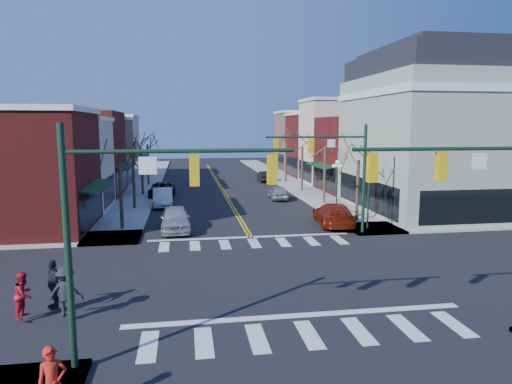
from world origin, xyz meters
name	(u,v)px	position (x,y,z in m)	size (l,w,h in m)	color
ground	(274,276)	(0.00, 0.00, 0.00)	(160.00, 160.00, 0.00)	black
sidewalk_left	(132,207)	(-8.75, 20.00, 0.07)	(3.50, 70.00, 0.15)	#9E9B93
sidewalk_right	(324,202)	(8.75, 20.00, 0.07)	(3.50, 70.00, 0.15)	#9E9B93
bldg_left_brick_a	(11,173)	(-15.50, 11.75, 4.00)	(10.00, 8.50, 8.00)	maroon
bldg_left_stucco_a	(46,166)	(-15.50, 19.50, 3.75)	(10.00, 7.00, 7.50)	beige
bldg_left_brick_b	(69,154)	(-15.50, 27.50, 4.25)	(10.00, 9.00, 8.50)	maroon
bldg_left_tan	(87,153)	(-15.50, 35.75, 3.90)	(10.00, 7.50, 7.80)	#A07258
bldg_left_stucco_b	(98,148)	(-15.50, 43.50, 4.10)	(10.00, 8.00, 8.20)	beige
bldg_right_brick_a	(370,155)	(15.50, 25.75, 4.00)	(10.00, 8.50, 8.00)	maroon
bldg_right_stucco	(345,143)	(15.50, 33.50, 5.00)	(10.00, 7.00, 10.00)	beige
bldg_right_brick_b	(326,146)	(15.50, 41.00, 4.25)	(10.00, 8.00, 8.50)	maroon
bldg_right_tan	(311,142)	(15.50, 49.00, 4.50)	(10.00, 8.00, 9.00)	#A07258
victorian_corner	(437,131)	(16.50, 14.50, 6.66)	(12.25, 14.25, 13.30)	#9AA58E
traffic_mast_near_left	(134,211)	(-5.55, -7.40, 4.71)	(6.60, 0.28, 7.20)	#14331E
traffic_mast_near_right	(489,201)	(5.55, -7.40, 4.71)	(6.60, 0.28, 7.20)	#14331E
traffic_mast_far_right	(337,164)	(5.55, 7.40, 4.71)	(6.60, 0.28, 7.20)	#14331E
lamppost_corner	(369,187)	(8.20, 8.50, 2.96)	(0.36, 0.36, 4.33)	#14331E
lamppost_midblock	(337,177)	(8.20, 15.00, 2.96)	(0.36, 0.36, 4.33)	#14331E
tree_left_a	(121,196)	(-8.40, 11.00, 2.38)	(0.24, 0.24, 4.76)	#382B21
tree_left_b	(134,180)	(-8.40, 19.00, 2.52)	(0.24, 0.24, 5.04)	#382B21
tree_left_c	(142,173)	(-8.40, 27.00, 2.27)	(0.24, 0.24, 4.55)	#382B21
tree_left_d	(148,165)	(-8.40, 35.00, 2.45)	(0.24, 0.24, 4.90)	#382B21
tree_right_a	(357,192)	(8.40, 11.00, 2.31)	(0.24, 0.24, 4.62)	#382B21
tree_right_b	(325,176)	(8.40, 19.00, 2.59)	(0.24, 0.24, 5.18)	#382B21
tree_right_c	(302,170)	(8.40, 27.00, 2.42)	(0.24, 0.24, 4.83)	#382B21
tree_right_d	(286,163)	(8.40, 35.00, 2.48)	(0.24, 0.24, 4.97)	#382B21
car_left_near	(175,219)	(-4.80, 10.37, 0.84)	(1.98, 4.92, 1.67)	silver
car_left_mid	(163,197)	(-6.10, 20.29, 0.79)	(1.67, 4.78, 1.57)	silver
car_left_far	(162,190)	(-6.40, 25.75, 0.73)	(2.41, 5.23, 1.45)	black
car_right_near	(334,214)	(6.40, 10.34, 0.81)	(2.27, 5.58, 1.62)	maroon
car_right_mid	(278,192)	(4.80, 22.35, 0.68)	(1.61, 4.01, 1.37)	#B3B4B8
car_right_far	(265,176)	(6.00, 36.53, 0.68)	(1.44, 4.13, 1.36)	black
pedestrian_red_a	(52,384)	(-7.30, -9.91, 1.07)	(0.67, 0.44, 1.85)	#B01E12
pedestrian_red_b	(24,295)	(-10.00, -3.49, 1.00)	(0.83, 0.65, 1.71)	red
pedestrian_dark_a	(53,284)	(-9.17, -2.77, 1.11)	(1.13, 0.47, 1.92)	black
pedestrian_dark_b	(66,292)	(-8.50, -3.66, 1.09)	(1.22, 0.70, 1.89)	black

